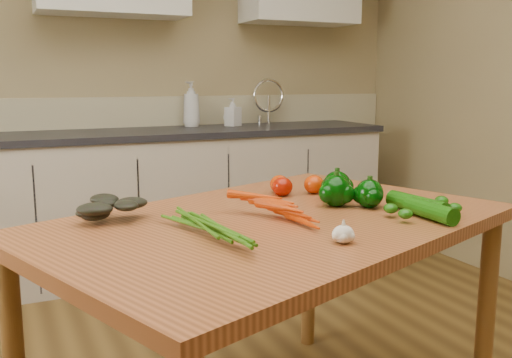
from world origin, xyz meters
The scene contains 17 objects.
room centered at (0.00, 0.17, 1.25)m, with size 4.04×5.04×2.64m.
counter_run centered at (0.21, 2.19, 0.46)m, with size 2.84×0.64×1.14m.
table centered at (-0.03, 0.23, 0.70)m, with size 1.71×1.40×0.79m.
soap_bottle_a centered at (0.40, 2.35, 1.05)m, with size 0.12×0.12×0.30m, color silver.
soap_bottle_b centered at (0.67, 2.28, 1.00)m, with size 0.09×0.09×0.19m, color silver.
soap_bottle_c centered at (0.69, 2.35, 0.98)m, with size 0.12×0.12×0.16m, color silver.
carrot_bunch centered at (-0.11, 0.18, 0.83)m, with size 0.27×0.21×0.07m, color #CC3B04, non-canonical shape.
leafy_greens centered at (-0.51, 0.40, 0.84)m, with size 0.21×0.19×0.11m, color black, non-canonical shape.
garlic_bulb centered at (0.01, -0.09, 0.81)m, with size 0.06×0.06×0.05m, color white.
pepper_a centered at (0.24, 0.29, 0.84)m, with size 0.11×0.11×0.11m, color #023203.
pepper_b centered at (0.30, 0.38, 0.84)m, with size 0.10×0.10×0.10m, color #023203.
pepper_c centered at (0.33, 0.23, 0.84)m, with size 0.09×0.09×0.09m, color #023203.
tomato_a centered at (0.15, 0.52, 0.82)m, with size 0.08×0.08×0.07m, color #981202.
tomato_b centered at (0.17, 0.58, 0.82)m, with size 0.07×0.07×0.07m, color #C23204.
tomato_c centered at (0.28, 0.51, 0.82)m, with size 0.08×0.08×0.07m, color #C23204.
zucchini_a centered at (0.42, 0.10, 0.82)m, with size 0.06×0.06×0.23m, color #124C08.
zucchini_b centered at (0.40, 0.01, 0.82)m, with size 0.06×0.06×0.19m, color #124C08.
Camera 1 is at (-0.80, -1.32, 1.22)m, focal length 40.00 mm.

